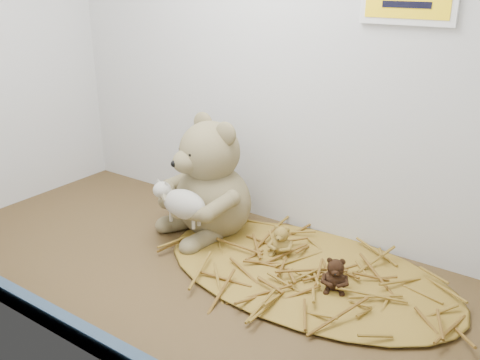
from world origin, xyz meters
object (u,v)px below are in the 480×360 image
Objects in this scene: mini_teddy_tan at (281,239)px; main_teddy at (213,177)px; toy_lamb at (184,204)px; mini_teddy_brown at (335,272)px.

main_teddy is at bearing 163.54° from mini_teddy_tan.
toy_lamb is 35.53cm from mini_teddy_brown.
toy_lamb is 22.19cm from mini_teddy_tan.
toy_lamb reaches higher than mini_teddy_brown.
mini_teddy_tan is (19.40, -1.26, -9.48)cm from main_teddy.
mini_teddy_brown is at bearing -33.76° from mini_teddy_tan.
mini_teddy_tan is (19.40, 8.78, -6.24)cm from toy_lamb.
main_teddy is 10.55cm from toy_lamb.
toy_lamb is (0.00, -10.04, -3.24)cm from main_teddy.
mini_teddy_brown is (34.86, 2.84, -6.22)cm from toy_lamb.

